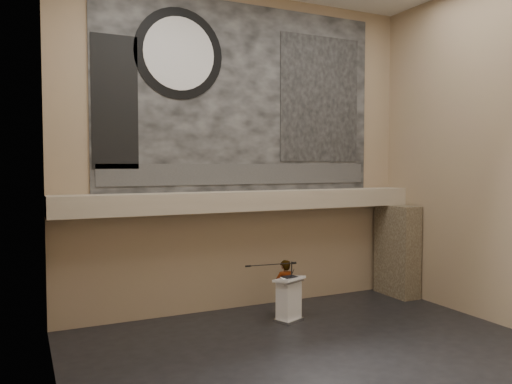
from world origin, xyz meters
TOP-DOWN VIEW (x-y plane):
  - floor at (0.00, 0.00)m, footprint 10.00×10.00m
  - wall_back at (0.00, 4.00)m, footprint 10.00×0.02m
  - wall_front at (0.00, -4.00)m, footprint 10.00×0.02m
  - wall_left at (-5.00, 0.00)m, footprint 0.02×8.00m
  - wall_right at (5.00, 0.00)m, footprint 0.02×8.00m
  - soffit at (0.00, 3.60)m, footprint 10.00×0.80m
  - sprinkler_left at (-1.60, 3.55)m, footprint 0.04×0.04m
  - sprinkler_right at (1.90, 3.55)m, footprint 0.04×0.04m
  - banner at (0.00, 3.97)m, footprint 8.00×0.05m
  - banner_text_strip at (0.00, 3.93)m, footprint 7.76×0.02m
  - banner_clock_rim at (-1.80, 3.93)m, footprint 2.30×0.02m
  - banner_clock_face at (-1.80, 3.91)m, footprint 1.84×0.02m
  - banner_building_print at (2.40, 3.93)m, footprint 2.60×0.02m
  - banner_brick_print at (-3.40, 3.93)m, footprint 1.10×0.02m
  - stone_pier at (4.65, 3.15)m, footprint 0.60×1.40m
  - lectern at (0.48, 2.31)m, footprint 0.85×0.74m
  - binder at (0.50, 2.29)m, footprint 0.37×0.31m
  - papers at (0.37, 2.28)m, footprint 0.23×0.29m
  - speaker_person at (0.61, 2.77)m, footprint 0.55×0.38m
  - mic_stand at (0.63, 2.52)m, footprint 1.48×0.52m

SIDE VIEW (x-z plane):
  - floor at x=0.00m, z-range 0.00..0.00m
  - mic_stand at x=0.63m, z-range -0.51..0.94m
  - lectern at x=0.48m, z-range -0.01..1.12m
  - speaker_person at x=0.61m, z-range 0.00..1.46m
  - papers at x=0.37m, z-range 1.10..1.10m
  - binder at x=0.50m, z-range 1.10..1.14m
  - stone_pier at x=4.65m, z-range 0.00..2.70m
  - sprinkler_left at x=-1.60m, z-range 2.64..2.70m
  - sprinkler_right at x=1.90m, z-range 2.64..2.70m
  - soffit at x=0.00m, z-range 2.70..3.20m
  - banner_text_strip at x=0.00m, z-range 3.38..3.93m
  - wall_back at x=0.00m, z-range 0.00..8.50m
  - wall_front at x=0.00m, z-range 0.00..8.50m
  - wall_left at x=-5.00m, z-range 0.00..8.50m
  - wall_right at x=5.00m, z-range 0.00..8.50m
  - banner_brick_print at x=-3.40m, z-range 3.80..7.00m
  - banner at x=0.00m, z-range 3.20..8.20m
  - banner_building_print at x=2.40m, z-range 4.00..7.60m
  - banner_clock_rim at x=-1.80m, z-range 5.55..7.85m
  - banner_clock_face at x=-1.80m, z-range 5.78..7.62m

